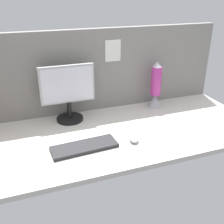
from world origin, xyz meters
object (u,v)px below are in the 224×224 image
(monitor, at_px, (68,92))
(mouse, at_px, (134,138))
(lava_lamp, at_px, (156,88))
(keyboard, at_px, (84,147))

(monitor, bearing_deg, mouse, -53.78)
(lava_lamp, bearing_deg, monitor, -179.62)
(monitor, relative_size, keyboard, 1.02)
(monitor, xyz_separation_m, mouse, (0.30, -0.41, -0.19))
(keyboard, bearing_deg, monitor, 87.03)
(monitor, distance_m, mouse, 0.54)
(monitor, relative_size, lava_lamp, 1.09)
(keyboard, bearing_deg, mouse, -7.21)
(keyboard, height_order, lava_lamp, lava_lamp)
(monitor, height_order, lava_lamp, monitor)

